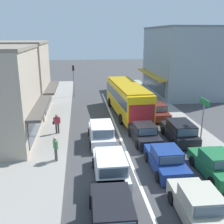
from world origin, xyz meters
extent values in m
plane|color=#3F3F42|center=(0.00, 0.00, 0.00)|extent=(140.00, 140.00, 0.00)
cube|color=silver|center=(0.00, 4.00, 0.00)|extent=(0.20, 28.00, 0.01)
cube|color=gray|center=(-6.80, 6.00, 0.07)|extent=(5.20, 44.00, 0.14)
cube|color=gray|center=(6.20, 6.00, 0.06)|extent=(2.80, 44.00, 0.12)
cube|color=#4C4742|center=(-6.25, 1.65, 2.70)|extent=(1.10, 7.26, 0.20)
cube|color=#425160|center=(-6.67, 1.65, 1.40)|extent=(0.06, 6.31, 1.80)
cube|color=#B2A38E|center=(-10.20, 9.42, 3.59)|extent=(7.28, 7.35, 7.17)
cube|color=#4C4742|center=(-6.11, 9.42, 2.70)|extent=(1.10, 6.76, 0.20)
cube|color=#425160|center=(-6.53, 9.42, 1.40)|extent=(0.06, 5.88, 1.80)
cube|color=gray|center=(-10.20, 9.42, 7.29)|extent=(7.44, 7.35, 0.24)
cube|color=#84939E|center=(11.50, 17.30, 4.42)|extent=(8.60, 12.79, 8.84)
cube|color=gold|center=(6.75, 17.30, 2.70)|extent=(1.10, 11.76, 0.20)
cube|color=#425160|center=(7.17, 17.30, 1.40)|extent=(0.06, 10.23, 1.80)
cube|color=slate|center=(11.50, 17.30, 8.96)|extent=(8.76, 12.79, 0.24)
cube|color=yellow|center=(1.68, 7.68, 1.76)|extent=(3.09, 10.92, 2.70)
cube|color=#425160|center=(1.68, 7.68, 2.16)|extent=(3.10, 10.49, 0.90)
cube|color=maroon|center=(1.97, 2.25, 1.56)|extent=(2.25, 0.18, 1.76)
cube|color=#AF890F|center=(1.68, 7.68, 3.17)|extent=(2.92, 10.05, 0.12)
cylinder|color=black|center=(0.24, 10.95, 0.48)|extent=(0.31, 0.97, 0.96)
cylinder|color=black|center=(2.74, 11.09, 0.48)|extent=(0.31, 0.97, 0.96)
cylinder|color=black|center=(0.59, 4.64, 0.48)|extent=(0.31, 0.97, 0.96)
cylinder|color=black|center=(3.09, 4.78, 0.48)|extent=(0.31, 0.97, 0.96)
cube|color=silver|center=(-1.61, 0.67, 0.52)|extent=(1.78, 4.51, 0.76)
cube|color=silver|center=(-1.61, 0.32, 1.24)|extent=(1.65, 2.61, 0.68)
cube|color=#425160|center=(-1.61, 1.64, 1.24)|extent=(1.51, 0.07, 0.58)
cube|color=#425160|center=(-1.60, -1.00, 1.24)|extent=(1.48, 0.07, 0.54)
cylinder|color=black|center=(-2.49, 2.02, 0.31)|extent=(0.18, 0.62, 0.62)
cylinder|color=black|center=(-0.73, 2.02, 0.31)|extent=(0.18, 0.62, 0.62)
cylinder|color=black|center=(-2.48, -0.68, 0.31)|extent=(0.18, 0.62, 0.62)
cylinder|color=black|center=(-0.72, -0.68, 0.31)|extent=(0.18, 0.62, 0.62)
cube|color=navy|center=(1.95, -4.29, 0.51)|extent=(1.74, 4.21, 0.72)
cube|color=navy|center=(1.95, -4.39, 1.17)|extent=(1.57, 1.81, 0.60)
cube|color=#425160|center=(1.95, -3.47, 1.17)|extent=(1.44, 0.07, 0.51)
cube|color=#425160|center=(1.94, -5.31, 1.17)|extent=(1.40, 0.07, 0.48)
cylinder|color=black|center=(1.09, -3.03, 0.31)|extent=(0.18, 0.62, 0.62)
cylinder|color=black|center=(2.81, -3.04, 0.31)|extent=(0.18, 0.62, 0.62)
cylinder|color=black|center=(1.08, -5.55, 0.31)|extent=(0.18, 0.62, 0.62)
cylinder|color=black|center=(2.80, -5.56, 0.31)|extent=(0.18, 0.62, 0.62)
cube|color=silver|center=(-1.56, -4.80, 0.52)|extent=(1.78, 4.51, 0.76)
cube|color=silver|center=(-1.56, -5.15, 1.24)|extent=(1.65, 2.61, 0.68)
cube|color=#425160|center=(-1.56, -3.83, 1.24)|extent=(1.51, 0.07, 0.58)
cube|color=#425160|center=(-1.57, -6.47, 1.24)|extent=(1.48, 0.07, 0.54)
cylinder|color=black|center=(-2.43, -3.44, 0.31)|extent=(0.18, 0.62, 0.62)
cylinder|color=black|center=(-0.67, -3.45, 0.31)|extent=(0.18, 0.62, 0.62)
cylinder|color=black|center=(-2.45, -6.14, 0.31)|extent=(0.18, 0.62, 0.62)
cylinder|color=black|center=(-0.69, -6.15, 0.31)|extent=(0.18, 0.62, 0.62)
cube|color=#B7B29E|center=(1.99, -8.86, 0.51)|extent=(1.84, 4.25, 0.72)
cube|color=#B7B29E|center=(1.98, -8.96, 1.17)|extent=(1.61, 1.84, 0.60)
cube|color=#425160|center=(2.01, -8.04, 1.17)|extent=(1.44, 0.10, 0.51)
cube|color=#425160|center=(1.96, -9.88, 1.17)|extent=(1.41, 0.10, 0.48)
cylinder|color=black|center=(1.16, -7.57, 0.31)|extent=(0.20, 0.62, 0.62)
cylinder|color=black|center=(2.88, -7.62, 0.31)|extent=(0.20, 0.62, 0.62)
cube|color=black|center=(1.70, 0.25, 0.51)|extent=(1.84, 4.25, 0.72)
cube|color=black|center=(1.70, 0.15, 1.17)|extent=(1.61, 1.84, 0.60)
cube|color=#425160|center=(1.68, 1.07, 1.17)|extent=(1.44, 0.10, 0.51)
cube|color=#425160|center=(1.73, -0.76, 1.17)|extent=(1.41, 0.10, 0.48)
cylinder|color=black|center=(0.80, 1.49, 0.31)|extent=(0.20, 0.63, 0.62)
cylinder|color=black|center=(2.52, 1.54, 0.31)|extent=(0.20, 0.63, 0.62)
cylinder|color=black|center=(0.88, -1.03, 0.31)|extent=(0.20, 0.63, 0.62)
cylinder|color=black|center=(2.60, -0.98, 0.31)|extent=(0.20, 0.63, 0.62)
cube|color=black|center=(-1.96, -8.82, 0.52)|extent=(1.90, 4.55, 0.76)
cube|color=black|center=(-1.97, -9.17, 1.24)|extent=(1.72, 2.65, 0.68)
cube|color=#425160|center=(-1.93, -7.85, 1.24)|extent=(1.51, 0.11, 0.58)
cylinder|color=black|center=(-2.80, -7.44, 0.31)|extent=(0.20, 0.63, 0.62)
cylinder|color=black|center=(-1.04, -7.49, 0.31)|extent=(0.20, 0.63, 0.62)
cube|color=#1E6638|center=(4.70, -5.22, 0.51)|extent=(1.75, 4.21, 0.72)
cube|color=#1E6638|center=(4.70, -5.32, 1.17)|extent=(1.57, 1.81, 0.60)
cube|color=#425160|center=(4.69, -4.40, 1.17)|extent=(1.44, 0.07, 0.51)
cylinder|color=black|center=(3.83, -3.96, 0.31)|extent=(0.18, 0.62, 0.62)
cylinder|color=black|center=(5.55, -3.95, 0.31)|extent=(0.18, 0.62, 0.62)
cylinder|color=black|center=(3.85, -6.48, 0.31)|extent=(0.18, 0.62, 0.62)
cube|color=black|center=(4.52, 0.23, 0.52)|extent=(1.83, 4.53, 0.76)
cube|color=black|center=(4.52, -0.12, 1.24)|extent=(1.68, 2.63, 0.68)
cube|color=#425160|center=(4.54, 1.20, 1.24)|extent=(1.51, 0.08, 0.58)
cube|color=#425160|center=(4.49, -1.44, 1.24)|extent=(1.48, 0.08, 0.54)
cylinder|color=black|center=(3.66, 1.59, 0.31)|extent=(0.19, 0.62, 0.62)
cylinder|color=black|center=(5.42, 1.57, 0.31)|extent=(0.19, 0.62, 0.62)
cylinder|color=black|center=(3.62, -1.10, 0.31)|extent=(0.19, 0.62, 0.62)
cylinder|color=black|center=(5.38, -1.13, 0.31)|extent=(0.19, 0.62, 0.62)
cube|color=#561E19|center=(4.40, 6.02, 0.51)|extent=(1.76, 4.22, 0.72)
cube|color=#561E19|center=(4.40, 5.92, 1.17)|extent=(1.58, 1.81, 0.60)
cube|color=#425160|center=(4.41, 6.84, 1.17)|extent=(1.44, 0.07, 0.51)
cube|color=#425160|center=(4.39, 5.00, 1.17)|extent=(1.40, 0.07, 0.48)
cylinder|color=black|center=(3.55, 7.28, 0.31)|extent=(0.19, 0.62, 0.62)
cylinder|color=black|center=(5.27, 7.27, 0.31)|extent=(0.19, 0.62, 0.62)
cylinder|color=black|center=(3.53, 4.76, 0.31)|extent=(0.19, 0.62, 0.62)
cylinder|color=black|center=(5.25, 4.75, 0.31)|extent=(0.19, 0.62, 0.62)
cylinder|color=gray|center=(-3.93, 16.41, 2.10)|extent=(0.12, 0.12, 4.20)
cube|color=black|center=(-3.93, 16.41, 3.85)|extent=(0.24, 0.24, 0.68)
sphere|color=black|center=(-3.79, 16.41, 4.08)|extent=(0.13, 0.13, 0.13)
sphere|color=orange|center=(-3.79, 16.41, 3.86)|extent=(0.13, 0.13, 0.13)
sphere|color=black|center=(-3.79, 16.41, 3.64)|extent=(0.13, 0.13, 0.13)
cylinder|color=gray|center=(5.92, -0.67, 1.80)|extent=(0.10, 0.10, 3.60)
cube|color=#19753D|center=(5.92, -0.69, 3.30)|extent=(0.08, 1.40, 0.44)
cube|color=white|center=(5.97, -0.69, 3.30)|extent=(0.01, 1.10, 0.10)
cylinder|color=#333338|center=(-5.03, 2.56, 0.56)|extent=(0.14, 0.14, 0.84)
cylinder|color=#333338|center=(-5.21, 2.53, 0.56)|extent=(0.14, 0.14, 0.84)
cube|color=#A82D38|center=(-5.12, 2.54, 1.26)|extent=(0.39, 0.28, 0.56)
sphere|color=#9E7051|center=(-5.12, 2.54, 1.66)|extent=(0.22, 0.22, 0.22)
cylinder|color=#A82D38|center=(-4.88, 2.59, 1.26)|extent=(0.09, 0.09, 0.54)
cylinder|color=#A82D38|center=(-5.35, 2.50, 1.26)|extent=(0.09, 0.09, 0.54)
cube|color=black|center=(-5.42, 2.46, 1.08)|extent=(0.14, 0.25, 0.22)
cylinder|color=#4C4742|center=(-4.87, -2.35, 0.56)|extent=(0.14, 0.14, 0.84)
cylinder|color=#4C4742|center=(-4.80, -2.52, 0.56)|extent=(0.14, 0.14, 0.84)
cube|color=#478951|center=(-4.84, -2.44, 1.26)|extent=(0.34, 0.42, 0.56)
sphere|color=tan|center=(-4.84, -2.44, 1.66)|extent=(0.22, 0.22, 0.22)
cylinder|color=#478951|center=(-4.92, -2.21, 1.26)|extent=(0.09, 0.09, 0.54)
cylinder|color=#478951|center=(-4.75, -2.66, 1.26)|extent=(0.09, 0.09, 0.54)
camera|label=1|loc=(-3.14, -18.34, 8.08)|focal=42.00mm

